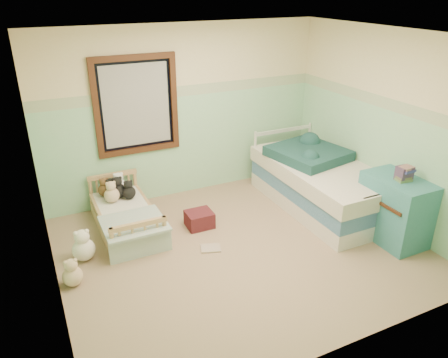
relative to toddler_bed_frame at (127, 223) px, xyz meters
name	(u,v)px	position (x,y,z in m)	size (l,w,h in m)	color
floor	(240,249)	(1.14, -1.05, -0.10)	(4.20, 3.60, 0.02)	#7B6955
ceiling	(244,35)	(1.14, -1.05, 2.42)	(4.20, 3.60, 0.02)	white
wall_back	(184,113)	(1.14, 0.75, 1.16)	(4.20, 0.04, 2.50)	beige
wall_front	(351,229)	(1.14, -2.85, 1.16)	(4.20, 0.04, 2.50)	beige
wall_left	(40,189)	(-0.96, -1.05, 1.16)	(0.04, 3.60, 2.50)	beige
wall_right	(385,128)	(3.24, -1.05, 1.16)	(0.04, 3.60, 2.50)	beige
wainscot_mint	(186,146)	(1.14, 0.74, 0.66)	(4.20, 0.01, 1.50)	#8BC99A
border_strip	(184,91)	(1.14, 0.74, 1.49)	(4.20, 0.01, 0.15)	#56805F
window_frame	(137,106)	(0.44, 0.71, 1.36)	(1.16, 0.06, 1.36)	#3B1E0F
window_blinds	(136,105)	(0.44, 0.72, 1.36)	(0.92, 0.01, 1.12)	#B5B5B3
toddler_bed_frame	(127,223)	(0.00, 0.00, 0.00)	(0.69, 1.38, 0.18)	#9D7648
toddler_mattress	(126,213)	(0.00, 0.00, 0.15)	(0.63, 1.32, 0.12)	white
patchwork_quilt	(134,223)	(0.00, -0.43, 0.22)	(0.75, 0.69, 0.03)	#74A4C9
plush_bed_brown	(105,190)	(-0.15, 0.50, 0.30)	(0.18, 0.18, 0.18)	brown
plush_bed_white	(119,186)	(0.05, 0.50, 0.31)	(0.21, 0.21, 0.21)	white
plush_bed_tan	(112,195)	(-0.10, 0.28, 0.31)	(0.20, 0.20, 0.20)	beige
plush_bed_dark	(129,192)	(0.13, 0.28, 0.30)	(0.18, 0.18, 0.18)	black
plush_floor_cream	(84,250)	(-0.62, -0.46, 0.04)	(0.27, 0.27, 0.27)	white
plush_floor_tan	(73,276)	(-0.81, -0.89, 0.02)	(0.22, 0.22, 0.22)	beige
twin_bed_frame	(320,199)	(2.69, -0.58, 0.02)	(1.07, 2.15, 0.22)	silver
twin_boxspring	(321,186)	(2.69, -0.58, 0.24)	(1.07, 2.15, 0.22)	#2B5384
twin_mattress	(323,172)	(2.69, -0.58, 0.46)	(1.12, 2.19, 0.22)	silver
teal_blanket	(308,153)	(2.64, -0.28, 0.64)	(0.91, 0.97, 0.14)	#183D37
dresser	(395,209)	(2.97, -1.67, 0.33)	(0.52, 0.83, 0.83)	teal
book_stack	(404,174)	(2.97, -1.71, 0.83)	(0.18, 0.14, 0.18)	#512730
red_pillow	(199,219)	(0.89, -0.35, 0.02)	(0.34, 0.30, 0.21)	maroon
floor_book	(211,248)	(0.80, -0.91, -0.08)	(0.24, 0.18, 0.02)	#F6BB50
extra_plush_0	(118,191)	(0.00, 0.37, 0.31)	(0.21, 0.21, 0.21)	black
extra_plush_1	(111,191)	(-0.08, 0.45, 0.30)	(0.18, 0.18, 0.18)	black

